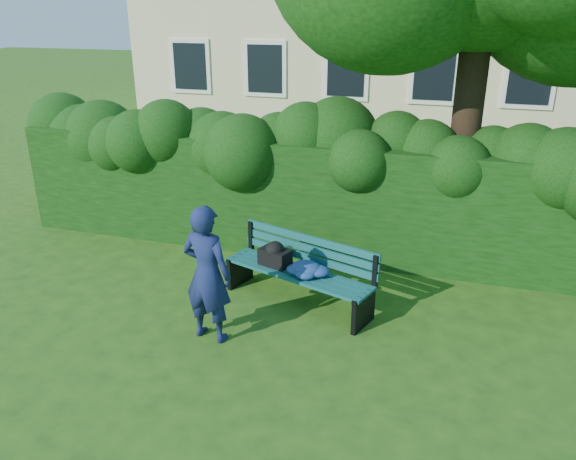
% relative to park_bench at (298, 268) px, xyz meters
% --- Properties ---
extents(ground, '(80.00, 80.00, 0.00)m').
position_rel_park_bench_xyz_m(ground, '(-0.19, -0.42, -0.50)').
color(ground, '#234915').
rests_on(ground, ground).
extents(hedge, '(10.00, 1.00, 1.80)m').
position_rel_park_bench_xyz_m(hedge, '(-0.19, 1.78, 0.40)').
color(hedge, black).
rests_on(hedge, ground).
extents(park_bench, '(2.15, 1.19, 0.89)m').
position_rel_park_bench_xyz_m(park_bench, '(0.00, 0.00, 0.00)').
color(park_bench, '#0F494D').
rests_on(park_bench, ground).
extents(man_reading, '(0.66, 0.48, 1.68)m').
position_rel_park_bench_xyz_m(man_reading, '(-0.76, -1.14, 0.34)').
color(man_reading, '#161F4F').
rests_on(man_reading, ground).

